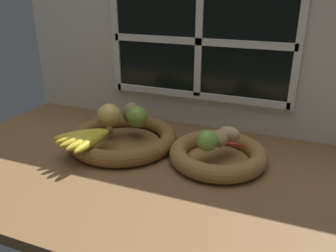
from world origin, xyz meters
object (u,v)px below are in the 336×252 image
apple_golden_left (109,116)px  chili_pepper (224,143)px  fruit_bowl_left (123,138)px  banana_bunch_front (87,138)px  potato_back (229,134)px  fruit_bowl_right (218,155)px  lime_near (207,140)px  apple_green_back (137,117)px  pear_brown (132,113)px  potato_large (219,138)px

apple_golden_left → chili_pepper: (38.57, -0.92, -2.93)cm
fruit_bowl_left → chili_pepper: chili_pepper is taller
banana_bunch_front → potato_back: potato_back is taller
fruit_bowl_right → lime_near: 7.33cm
apple_green_back → chili_pepper: apple_green_back is taller
pear_brown → fruit_bowl_right: bearing=-11.4°
fruit_bowl_right → banana_bunch_front: banana_bunch_front is taller
pear_brown → banana_bunch_front: bearing=-107.6°
pear_brown → chili_pepper: pear_brown is taller
fruit_bowl_left → potato_large: 32.14cm
potato_back → lime_near: lime_near is taller
apple_green_back → pear_brown: pear_brown is taller
fruit_bowl_right → potato_large: size_ratio=4.49×
fruit_bowl_right → apple_green_back: bearing=170.9°
pear_brown → banana_bunch_front: (-5.73, -18.04, -2.31)cm
lime_near → apple_green_back: bearing=162.3°
fruit_bowl_left → potato_large: size_ratio=5.46×
fruit_bowl_right → banana_bunch_front: bearing=-162.6°
apple_golden_left → potato_large: apple_golden_left is taller
apple_golden_left → lime_near: (34.64, -4.92, -0.92)cm
fruit_bowl_left → potato_back: (33.63, 4.24, 5.16)cm
apple_green_back → pear_brown: (-2.87, 1.74, 0.20)cm
fruit_bowl_left → potato_back: potato_back is taller
potato_large → potato_back: bearing=65.6°
apple_green_back → potato_large: 29.05cm
apple_green_back → lime_near: size_ratio=1.16×
fruit_bowl_left → potato_large: (31.71, 0.00, 5.27)cm
apple_green_back → potato_large: bearing=-9.1°
lime_near → apple_golden_left: bearing=171.9°
apple_green_back → pear_brown: size_ratio=0.95×
fruit_bowl_left → potato_back: size_ratio=5.11×
apple_green_back → potato_large: size_ratio=1.10×
fruit_bowl_left → banana_bunch_front: size_ratio=1.93×
apple_golden_left → potato_large: (37.12, -1.18, -1.45)cm
pear_brown → potato_large: pear_brown is taller
apple_golden_left → pear_brown: apple_golden_left is taller
pear_brown → potato_back: size_ratio=1.09×
apple_golden_left → chili_pepper: apple_golden_left is taller
apple_golden_left → lime_near: 34.99cm
fruit_bowl_right → potato_back: 6.94cm
pear_brown → potato_back: pear_brown is taller
pear_brown → chili_pepper: size_ratio=0.51×
apple_golden_left → banana_bunch_front: size_ratio=0.44×
potato_back → pear_brown: bearing=176.4°
fruit_bowl_left → apple_green_back: apple_green_back is taller
fruit_bowl_right → chili_pepper: (1.45, 0.26, 3.79)cm
pear_brown → chili_pepper: (32.98, -6.08, -2.68)cm
fruit_bowl_right → banana_bunch_front: size_ratio=1.59×
potato_back → chili_pepper: (-0.48, -3.97, -1.36)cm
fruit_bowl_right → apple_golden_left: apple_golden_left is taller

